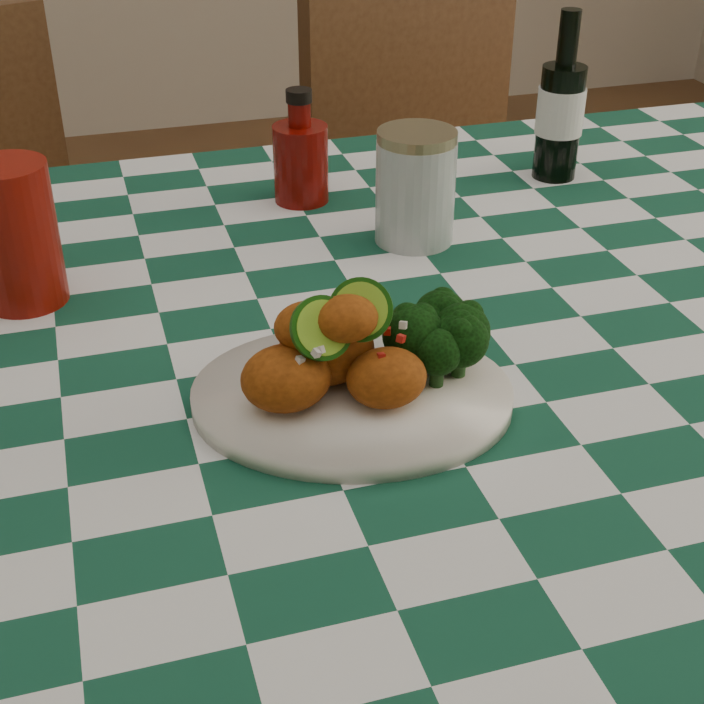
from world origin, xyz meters
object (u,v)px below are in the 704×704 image
object	(u,v)px
dining_table	(366,593)
red_tumbler	(15,235)
wooden_chair_right	(468,231)
beer_bottle	(562,96)
wooden_chair_left	(9,309)
plate	(352,397)
fried_chicken_pile	(344,344)
mason_jar	(415,187)
ketchup_bottle	(300,146)

from	to	relation	value
dining_table	red_tumbler	distance (m)	0.59
dining_table	wooden_chair_right	size ratio (longest dim) A/B	1.65
dining_table	beer_bottle	distance (m)	0.68
red_tumbler	wooden_chair_left	size ratio (longest dim) A/B	0.16
plate	wooden_chair_left	distance (m)	1.02
fried_chicken_pile	mason_jar	world-z (taller)	mason_jar
dining_table	beer_bottle	world-z (taller)	beer_bottle
dining_table	wooden_chair_left	world-z (taller)	wooden_chair_left
ketchup_bottle	red_tumbler	bearing A→B (deg)	-152.36
plate	mason_jar	distance (m)	0.35
fried_chicken_pile	red_tumbler	xyz separation A→B (m)	(-0.26, 0.28, 0.01)
red_tumbler	wooden_chair_left	distance (m)	0.74
fried_chicken_pile	red_tumbler	bearing A→B (deg)	132.96
fried_chicken_pile	wooden_chair_right	xyz separation A→B (m)	(0.50, 0.88, -0.35)
fried_chicken_pile	dining_table	bearing A→B (deg)	65.05
ketchup_bottle	mason_jar	xyz separation A→B (m)	(0.10, -0.15, -0.01)
ketchup_bottle	beer_bottle	world-z (taller)	beer_bottle
ketchup_bottle	wooden_chair_left	bearing A→B (deg)	133.36
fried_chicken_pile	wooden_chair_right	size ratio (longest dim) A/B	0.14
wooden_chair_left	wooden_chair_right	size ratio (longest dim) A/B	0.91
mason_jar	wooden_chair_left	xyz separation A→B (m)	(-0.51, 0.59, -0.39)
fried_chicken_pile	wooden_chair_right	world-z (taller)	wooden_chair_right
fried_chicken_pile	beer_bottle	xyz separation A→B (m)	(0.42, 0.44, 0.04)
mason_jar	beer_bottle	world-z (taller)	beer_bottle
ketchup_bottle	wooden_chair_right	size ratio (longest dim) A/B	0.14
wooden_chair_right	plate	bearing A→B (deg)	-134.03
dining_table	wooden_chair_left	distance (m)	0.86
fried_chicken_pile	mason_jar	bearing A→B (deg)	60.50
plate	dining_table	bearing A→B (deg)	67.33
dining_table	ketchup_bottle	world-z (taller)	ketchup_bottle
dining_table	mason_jar	world-z (taller)	mason_jar
red_tumbler	mason_jar	world-z (taller)	red_tumbler
mason_jar	wooden_chair_left	world-z (taller)	mason_jar
ketchup_bottle	beer_bottle	xyz separation A→B (m)	(0.34, -0.02, 0.04)
dining_table	wooden_chair_left	xyz separation A→B (m)	(-0.41, 0.75, 0.06)
dining_table	plate	distance (m)	0.43
dining_table	fried_chicken_pile	size ratio (longest dim) A/B	11.55
mason_jar	wooden_chair_left	bearing A→B (deg)	130.85
beer_bottle	wooden_chair_left	size ratio (longest dim) A/B	0.24
mason_jar	wooden_chair_left	size ratio (longest dim) A/B	0.14
beer_bottle	plate	bearing A→B (deg)	-133.09
red_tumbler	mason_jar	xyz separation A→B (m)	(0.44, 0.03, -0.01)
ketchup_bottle	mason_jar	size ratio (longest dim) A/B	1.08
beer_bottle	wooden_chair_right	size ratio (longest dim) A/B	0.22
wooden_chair_right	wooden_chair_left	bearing A→B (deg)	163.83
wooden_chair_left	plate	bearing A→B (deg)	-89.77
beer_bottle	wooden_chair_right	xyz separation A→B (m)	(0.08, 0.44, -0.39)
plate	wooden_chair_left	xyz separation A→B (m)	(-0.35, 0.90, -0.34)
beer_bottle	fried_chicken_pile	bearing A→B (deg)	-133.58
ketchup_bottle	mason_jar	distance (m)	0.18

